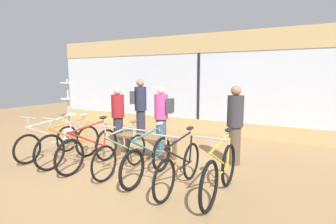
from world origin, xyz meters
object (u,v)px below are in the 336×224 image
at_px(bicycle_center_left, 90,149).
at_px(customer_by_window, 162,116).
at_px(bicycle_left, 71,145).
at_px(bicycle_right, 180,167).
at_px(customer_mid_floor, 118,115).
at_px(bicycle_center_right, 149,159).
at_px(bicycle_far_left, 49,142).
at_px(accessory_rack, 69,116).
at_px(customer_near_bench, 235,123).
at_px(customer_near_rack, 140,107).
at_px(bicycle_far_right, 220,172).
at_px(display_bench, 146,140).
at_px(bicycle_center, 122,154).

distance_m(bicycle_center_left, customer_by_window, 2.02).
xyz_separation_m(bicycle_left, bicycle_right, (2.66, -0.07, -0.02)).
xyz_separation_m(bicycle_right, customer_mid_floor, (-2.70, 1.74, 0.44)).
bearing_deg(bicycle_left, bicycle_center_right, 0.79).
xyz_separation_m(bicycle_far_left, bicycle_center_left, (1.34, -0.06, 0.02)).
bearing_deg(accessory_rack, customer_by_window, 11.78).
xyz_separation_m(bicycle_center_left, bicycle_right, (2.08, -0.06, -0.01)).
relative_size(bicycle_center_right, customer_near_bench, 0.99).
distance_m(customer_near_rack, customer_near_bench, 3.11).
bearing_deg(customer_by_window, customer_near_bench, -7.36).
bearing_deg(bicycle_center_right, bicycle_far_right, -2.70).
bearing_deg(bicycle_left, bicycle_center_left, -1.17).
xyz_separation_m(accessory_rack, customer_near_rack, (1.64, 1.17, 0.24)).
distance_m(display_bench, customer_near_bench, 2.04).
bearing_deg(bicycle_far_right, bicycle_right, -176.84).
relative_size(bicycle_far_left, display_bench, 1.22).
xyz_separation_m(accessory_rack, customer_mid_floor, (1.45, 0.39, 0.09)).
relative_size(bicycle_center_left, customer_mid_floor, 1.11).
distance_m(display_bench, customer_mid_floor, 1.46).
relative_size(bicycle_center, bicycle_far_right, 0.96).
xyz_separation_m(bicycle_left, bicycle_center, (1.34, 0.08, -0.02)).
distance_m(bicycle_center, customer_mid_floor, 2.15).
bearing_deg(customer_by_window, bicycle_far_left, -137.73).
bearing_deg(bicycle_center_left, bicycle_far_left, 177.53).
distance_m(bicycle_center_left, accessory_rack, 2.47).
bearing_deg(display_bench, customer_mid_floor, 155.29).
bearing_deg(bicycle_far_right, bicycle_far_left, 178.85).
xyz_separation_m(bicycle_far_left, display_bench, (1.98, 1.04, 0.04)).
height_order(bicycle_center, bicycle_right, bicycle_right).
xyz_separation_m(bicycle_far_left, bicycle_center, (2.09, 0.03, 0.01)).
bearing_deg(bicycle_center_left, bicycle_far_right, -0.51).
bearing_deg(bicycle_far_right, bicycle_left, 179.37).
xyz_separation_m(bicycle_far_left, bicycle_center_right, (2.74, -0.02, 0.01)).
relative_size(bicycle_center, customer_by_window, 1.01).
bearing_deg(customer_near_bench, customer_mid_floor, 178.78).
bearing_deg(bicycle_center_right, accessory_rack, 160.23).
relative_size(bicycle_center, customer_mid_floor, 1.05).
xyz_separation_m(bicycle_right, bicycle_far_right, (0.68, 0.04, 0.02)).
height_order(bicycle_far_right, display_bench, bicycle_far_right).
relative_size(customer_by_window, customer_near_bench, 0.96).
bearing_deg(accessory_rack, customer_near_rack, 35.34).
bearing_deg(display_bench, bicycle_center, -83.79).
relative_size(bicycle_right, accessory_rack, 0.95).
bearing_deg(customer_by_window, bicycle_center, -86.37).
distance_m(accessory_rack, customer_by_window, 2.78).
xyz_separation_m(bicycle_center, customer_mid_floor, (-1.38, 1.59, 0.44)).
height_order(bicycle_center, customer_mid_floor, customer_mid_floor).
bearing_deg(bicycle_left, customer_by_window, 56.34).
height_order(bicycle_right, display_bench, bicycle_right).
bearing_deg(bicycle_left, bicycle_center, 3.37).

